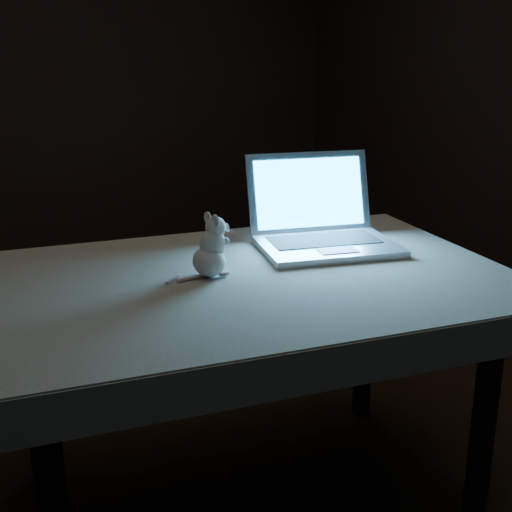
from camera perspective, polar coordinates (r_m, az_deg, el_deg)
floor at (r=2.74m, az=0.79°, el=-15.27°), size 5.00×5.00×0.00m
back_wall at (r=4.58m, az=-18.05°, el=14.36°), size 4.50×0.04×2.60m
table at (r=2.25m, az=-0.71°, el=-11.49°), size 1.67×1.28×0.79m
tablecloth at (r=2.19m, az=0.34°, el=-2.26°), size 1.88×1.59×0.11m
laptop at (r=2.31m, az=6.11°, el=4.21°), size 0.56×0.53×0.31m
plush_mouse at (r=2.05m, az=-3.97°, el=0.86°), size 0.19×0.19×0.19m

